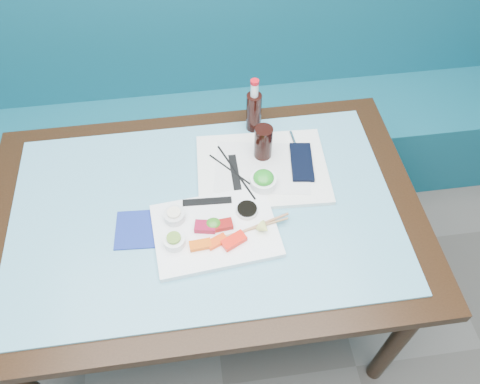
{
  "coord_description": "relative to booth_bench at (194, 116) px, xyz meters",
  "views": [
    {
      "loc": [
        -0.0,
        0.59,
        1.98
      ],
      "look_at": [
        0.12,
        1.47,
        0.8
      ],
      "focal_mm": 35.0,
      "sensor_mm": 36.0,
      "label": 1
    }
  ],
  "objects": [
    {
      "name": "cola_bottle_body",
      "position": [
        0.21,
        -0.5,
        0.46
      ],
      "size": [
        0.06,
        0.06,
        0.15
      ],
      "primitive_type": "cylinder",
      "rotation": [
        0.0,
        0.0,
        0.13
      ],
      "color": "black",
      "rests_on": "glass_top"
    },
    {
      "name": "black_chopstick_a",
      "position": [
        0.11,
        -0.71,
        0.4
      ],
      "size": [
        0.15,
        0.18,
        0.01
      ],
      "primitive_type": "cylinder",
      "rotation": [
        1.57,
        0.0,
        0.69
      ],
      "color": "black",
      "rests_on": "serving_tray"
    },
    {
      "name": "tray_sleeve",
      "position": [
        0.12,
        -0.71,
        0.4
      ],
      "size": [
        0.03,
        0.15,
        0.0
      ],
      "primitive_type": "cube",
      "rotation": [
        0.0,
        0.0,
        0.0
      ],
      "color": "black",
      "rests_on": "serving_tray"
    },
    {
      "name": "soy_fill",
      "position": [
        0.13,
        -0.88,
        0.42
      ],
      "size": [
        0.08,
        0.08,
        0.01
      ],
      "primitive_type": "cylinder",
      "rotation": [
        0.0,
        0.0,
        0.33
      ],
      "color": "black",
      "rests_on": "soy_dish"
    },
    {
      "name": "sashimi_plate",
      "position": [
        0.03,
        -0.93,
        0.39
      ],
      "size": [
        0.39,
        0.3,
        0.02
      ],
      "primitive_type": "cube",
      "rotation": [
        0.0,
        0.0,
        0.09
      ],
      "color": "white",
      "rests_on": "glass_top"
    },
    {
      "name": "wasabi_fill",
      "position": [
        -0.1,
        -0.96,
        0.43
      ],
      "size": [
        0.05,
        0.05,
        0.01
      ],
      "primitive_type": "cylinder",
      "rotation": [
        0.0,
        0.0,
        0.24
      ],
      "color": "olive",
      "rests_on": "ramekin_wasabi"
    },
    {
      "name": "wooden_chopstick_b",
      "position": [
        0.15,
        -0.94,
        0.41
      ],
      "size": [
        0.21,
        0.05,
        0.01
      ],
      "primitive_type": "cylinder",
      "rotation": [
        1.57,
        0.0,
        -1.38
      ],
      "color": "#A5794E",
      "rests_on": "sashimi_plate"
    },
    {
      "name": "salmon_left",
      "position": [
        -0.02,
        -0.98,
        0.41
      ],
      "size": [
        0.07,
        0.04,
        0.02
      ],
      "primitive_type": "cube",
      "rotation": [
        0.0,
        0.0,
        0.07
      ],
      "color": "#F45909",
      "rests_on": "sashimi_plate"
    },
    {
      "name": "fork",
      "position": [
        0.34,
        -0.6,
        0.4
      ],
      "size": [
        0.02,
        0.08,
        0.01
      ],
      "primitive_type": "cylinder",
      "rotation": [
        1.57,
        0.0,
        0.06
      ],
      "color": "white",
      "rests_on": "serving_tray"
    },
    {
      "name": "navy_pouch",
      "position": [
        0.35,
        -0.7,
        0.41
      ],
      "size": [
        0.09,
        0.17,
        0.01
      ],
      "primitive_type": "cube",
      "rotation": [
        0.0,
        0.0,
        -0.13
      ],
      "color": "black",
      "rests_on": "serving_tray"
    },
    {
      "name": "glass_top",
      "position": [
        0.0,
        -0.84,
        0.38
      ],
      "size": [
        1.22,
        0.76,
        0.01
      ],
      "primitive_type": "cube",
      "color": "#5CA0B8",
      "rests_on": "dining_table"
    },
    {
      "name": "seaweed_garnish",
      "position": [
        0.02,
        -0.92,
        0.42
      ],
      "size": [
        0.05,
        0.05,
        0.03
      ],
      "primitive_type": "ellipsoid",
      "rotation": [
        0.0,
        0.0,
        0.06
      ],
      "color": "#337C1C",
      "rests_on": "sashimi_plate"
    },
    {
      "name": "serving_tray",
      "position": [
        0.21,
        -0.7,
        0.39
      ],
      "size": [
        0.45,
        0.35,
        0.02
      ],
      "primitive_type": "cube",
      "rotation": [
        0.0,
        0.0,
        -0.05
      ],
      "color": "white",
      "rests_on": "glass_top"
    },
    {
      "name": "seaweed_salad",
      "position": [
        0.2,
        -0.78,
        0.44
      ],
      "size": [
        0.09,
        0.09,
        0.03
      ],
      "primitive_type": "ellipsoid",
      "rotation": [
        0.0,
        0.0,
        0.37
      ],
      "color": "#208E21",
      "rests_on": "seaweed_bowl"
    },
    {
      "name": "blue_napkin",
      "position": [
        -0.21,
        -0.89,
        0.39
      ],
      "size": [
        0.15,
        0.15,
        0.01
      ],
      "primitive_type": "cube",
      "rotation": [
        0.0,
        0.0,
        -0.06
      ],
      "color": "navy",
      "rests_on": "glass_top"
    },
    {
      "name": "seaweed_bowl",
      "position": [
        0.2,
        -0.78,
        0.42
      ],
      "size": [
        0.1,
        0.1,
        0.03
      ],
      "primitive_type": "cylinder",
      "rotation": [
        0.0,
        0.0,
        -0.16
      ],
      "color": "white",
      "rests_on": "serving_tray"
    },
    {
      "name": "booth_bench",
      "position": [
        0.0,
        0.0,
        0.0
      ],
      "size": [
        3.0,
        0.56,
        1.17
      ],
      "color": "#105567",
      "rests_on": "ground"
    },
    {
      "name": "tuna_right",
      "position": [
        0.05,
        -0.92,
        0.41
      ],
      "size": [
        0.06,
        0.04,
        0.02
      ],
      "primitive_type": "cube",
      "rotation": [
        0.0,
        0.0,
        0.09
      ],
      "color": "maroon",
      "rests_on": "sashimi_plate"
    },
    {
      "name": "salmon_mid",
      "position": [
        0.03,
        -0.98,
        0.41
      ],
      "size": [
        0.07,
        0.05,
        0.01
      ],
      "primitive_type": "cube",
      "rotation": [
        0.0,
        0.0,
        0.42
      ],
      "color": "#FF400A",
      "rests_on": "sashimi_plate"
    },
    {
      "name": "black_chopstick_b",
      "position": [
        0.12,
        -0.71,
        0.4
      ],
      "size": [
        0.1,
        0.25,
        0.01
      ],
      "primitive_type": "cylinder",
      "rotation": [
        1.57,
        0.0,
        0.36
      ],
      "color": "black",
      "rests_on": "serving_tray"
    },
    {
      "name": "dining_table",
      "position": [
        0.0,
        -0.84,
        0.29
      ],
      "size": [
        1.4,
        0.9,
        0.75
      ],
      "color": "black",
      "rests_on": "ground"
    },
    {
      "name": "ramekin_wasabi",
      "position": [
        -0.1,
        -0.96,
        0.42
      ],
      "size": [
        0.07,
        0.07,
        0.03
      ],
      "primitive_type": "cylinder",
      "rotation": [
        0.0,
        0.0,
        -0.03
      ],
      "color": "white",
      "rests_on": "sashimi_plate"
    },
    {
      "name": "cola_glass",
      "position": [
        0.22,
        -0.65,
        0.46
      ],
      "size": [
        0.07,
        0.07,
        0.13
      ],
      "primitive_type": "cylinder",
      "rotation": [
        0.0,
        0.0,
        0.13
      ],
      "color": "black",
      "rests_on": "serving_tray"
    },
    {
      "name": "cola_bottle_neck",
      "position": [
        0.21,
        -0.5,
        0.56
      ],
      "size": [
        0.03,
        0.03,
        0.05
      ],
      "primitive_type": "cylinder",
      "rotation": [
        0.0,
        0.0,
        0.22
      ],
      "color": "white",
      "rests_on": "cola_bottle_body"
    },
    {
      "name": "chopstick_sleeve",
      "position": [
        0.01,
        -0.82,
        0.4
      ],
      "size": [
        0.16,
        0.03,
        0.0
      ],
      "primitive_type": "cube",
      "rotation": [
        0.0,
        0.0,
        -0.05
      ],
      "color": "black",
      "rests_on": "sashimi_plate"
    },
    {
      "name": "lemon_wedge",
      "position": [
        0.17,
        -0.96,
        0.42
      ],
      "size": [
        0.05,
        0.05,
        0.04
      ],
      "primitive_type": "cone",
      "rotation": [
        1.57,
        0.0,
        0.67
      ],
      "color": "#E1E56C",
      "rests_on": "sashimi_plate"
    },
    {
      "name": "ginger_fill",
      "position": [
        -0.09,
        -0.87,
        0.43
      ],
      "size": [
        0.06,
        0.06,
        0.01
      ],
      "primitive_type": "cylinder",
      "rotation": [
        0.0,
        0.0,
        -0.43
      ],
      "color": "white",
      "rests_on": "ramekin_ginger"
    },
    {
      "name": "wooden_chopstick_a",
      "position": [
        0.14,
        -0.94,
        0.41
      ],
      "size": [
        0.24,
        0.08,
        0.01
      ],
      "primitive_type": "cylinder",
      "rotation": [
        1.57,
        0.0,
        -1.27
      ],
      "color": "#AB7550",
      "rests_on": "sashimi_plate"
    },
    {
      "name": "salmon_right",
      "position": [
        0.08,
        -0.98,
        0.41
      ],
      "size": [
        0.08,
        0.07,
        0.02
      ],
      "primitive_type": "cube",
      "rotation": [
        0.0,
        0.0,
        0.47
      ],
      "color": "#FF1A0A",
      "rests_on": "sashimi_plate"
    },
    {
      "name": "tuna_left",
      "position": [
        -0.0,
        -0.92,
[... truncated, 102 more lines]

